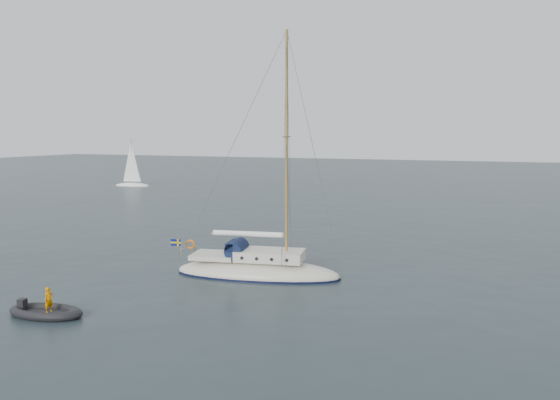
% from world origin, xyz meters
% --- Properties ---
extents(ground, '(300.00, 300.00, 0.00)m').
position_xyz_m(ground, '(0.00, 0.00, 0.00)').
color(ground, black).
rests_on(ground, ground).
extents(sailboat, '(10.52, 3.15, 14.98)m').
position_xyz_m(sailboat, '(-2.70, 2.86, 1.13)').
color(sailboat, beige).
rests_on(sailboat, ground).
extents(dinghy, '(2.63, 1.19, 0.38)m').
position_xyz_m(dinghy, '(-5.09, 2.93, 0.17)').
color(dinghy, '#494A4E').
rests_on(dinghy, ground).
extents(rib, '(3.77, 1.72, 1.42)m').
position_xyz_m(rib, '(-8.99, -7.42, 0.22)').
color(rib, black).
rests_on(rib, ground).
extents(distant_yacht_a, '(6.01, 3.20, 7.96)m').
position_xyz_m(distant_yacht_a, '(-44.44, 46.33, 3.40)').
color(distant_yacht_a, white).
rests_on(distant_yacht_a, ground).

